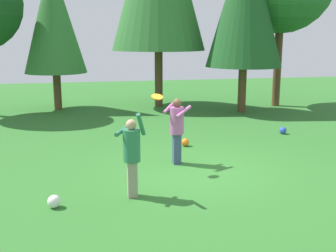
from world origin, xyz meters
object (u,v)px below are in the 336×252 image
object	(u,v)px
person_thrower	(132,151)
frisbee	(157,97)
ball_blue	(283,130)
tree_left	(53,17)
ball_white	(54,201)
ball_orange	(185,142)
person_catcher	(177,126)

from	to	relation	value
person_thrower	frisbee	world-z (taller)	frisbee
ball_blue	tree_left	distance (m)	10.36
person_thrower	ball_blue	xyz separation A→B (m)	(5.46, 4.35, -0.82)
person_thrower	ball_white	bearing A→B (deg)	127.54
ball_orange	tree_left	distance (m)	8.89
frisbee	tree_left	distance (m)	9.72
ball_orange	tree_left	xyz separation A→B (m)	(-3.90, 7.05, 3.76)
person_thrower	person_catcher	size ratio (longest dim) A/B	1.06
frisbee	ball_blue	size ratio (longest dim) A/B	1.31
person_catcher	tree_left	size ratio (longest dim) A/B	0.26
ball_orange	ball_blue	bearing A→B (deg)	13.47
tree_left	ball_blue	bearing A→B (deg)	-40.04
person_thrower	ball_blue	distance (m)	7.03
ball_white	ball_orange	world-z (taller)	ball_white
frisbee	ball_blue	distance (m)	5.74
ball_blue	tree_left	xyz separation A→B (m)	(-7.39, 6.21, 3.75)
person_thrower	tree_left	world-z (taller)	tree_left
person_thrower	ball_white	world-z (taller)	person_thrower
person_catcher	ball_orange	bearing A→B (deg)	-150.53
person_catcher	tree_left	distance (m)	9.67
person_catcher	ball_blue	bearing A→B (deg)	171.19
person_catcher	ball_orange	world-z (taller)	person_catcher
person_thrower	frisbee	size ratio (longest dim) A/B	5.69
ball_blue	ball_orange	bearing A→B (deg)	-166.53
person_thrower	person_catcher	xyz separation A→B (m)	(1.35, 1.94, 0.04)
frisbee	ball_blue	world-z (taller)	frisbee
frisbee	tree_left	bearing A→B (deg)	106.60
person_catcher	ball_white	xyz separation A→B (m)	(-2.85, -2.20, -0.85)
ball_orange	tree_left	world-z (taller)	tree_left
person_thrower	frisbee	bearing A→B (deg)	0.00
ball_orange	frisbee	bearing A→B (deg)	-120.17
person_catcher	ball_orange	size ratio (longest dim) A/B	7.17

